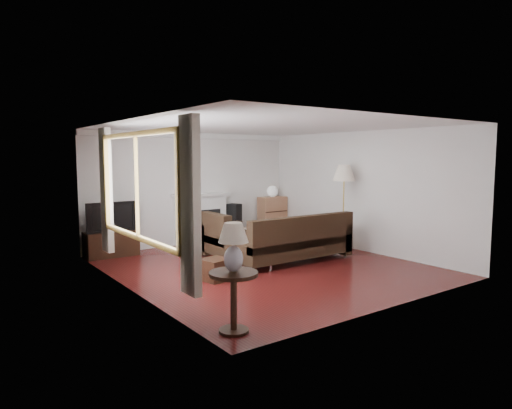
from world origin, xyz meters
TOP-DOWN VIEW (x-y plane):
  - room at (0.00, 0.00)m, footprint 5.10×5.60m
  - window at (-2.45, -0.20)m, footprint 0.12×2.74m
  - curtain_near at (-2.40, -1.72)m, footprint 0.10×0.35m
  - curtain_far at (-2.40, 1.32)m, footprint 0.10×0.35m
  - fireplace at (0.15, 2.64)m, footprint 1.40×0.26m
  - tv_stand at (-1.96, 2.49)m, footprint 1.01×0.45m
  - television at (-1.96, 2.49)m, footprint 1.02×0.13m
  - speaker_left at (-0.32, 2.55)m, footprint 0.29×0.33m
  - speaker_right at (0.98, 2.54)m, footprint 0.33×0.36m
  - bookshelf at (2.11, 2.53)m, footprint 0.71×0.34m
  - globe_lamp at (2.11, 2.53)m, footprint 0.27×0.27m
  - sectional_sofa at (0.64, 0.07)m, footprint 2.60×1.90m
  - coffee_table at (0.81, 1.56)m, footprint 1.09×0.64m
  - footstool at (-1.20, -0.25)m, footprint 0.48×0.48m
  - floor_lamp at (2.17, 0.18)m, footprint 0.60×0.60m
  - side_table at (-2.15, -2.25)m, footprint 0.55×0.55m
  - table_lamp at (-2.15, -2.25)m, footprint 0.34×0.34m

SIDE VIEW (x-z plane):
  - footstool at x=-1.20m, z-range 0.00..0.35m
  - coffee_table at x=0.81m, z-range 0.00..0.41m
  - tv_stand at x=-1.96m, z-range 0.00..0.51m
  - side_table at x=-2.15m, z-range 0.00..0.69m
  - sectional_sofa at x=0.64m, z-range 0.00..0.84m
  - speaker_right at x=0.98m, z-range 0.00..0.87m
  - speaker_left at x=-0.32m, z-range 0.00..0.92m
  - bookshelf at x=2.11m, z-range 0.00..0.97m
  - fireplace at x=0.15m, z-range 0.00..1.15m
  - television at x=-1.96m, z-range 0.51..1.09m
  - floor_lamp at x=2.17m, z-range 0.00..1.80m
  - table_lamp at x=-2.15m, z-range 0.69..1.24m
  - globe_lamp at x=2.11m, z-range 0.97..1.25m
  - room at x=0.00m, z-range -0.02..2.52m
  - curtain_near at x=-2.40m, z-range 0.35..2.45m
  - curtain_far at x=-2.40m, z-range 0.35..2.45m
  - window at x=-2.45m, z-range 0.78..2.32m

